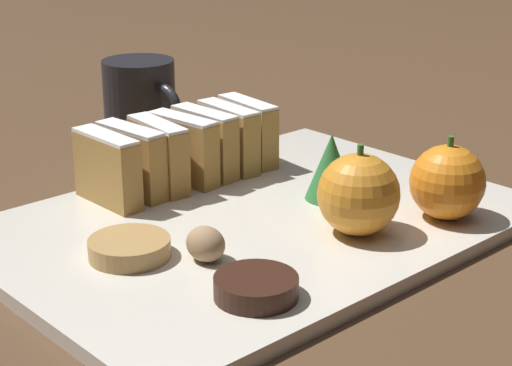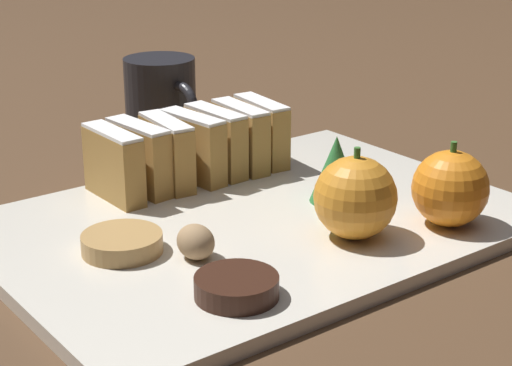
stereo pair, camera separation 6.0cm
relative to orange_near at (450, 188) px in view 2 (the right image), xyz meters
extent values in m
plane|color=#513823|center=(-0.11, -0.11, -0.04)|extent=(6.00, 6.00, 0.00)
cube|color=silver|center=(-0.11, -0.11, -0.04)|extent=(0.31, 0.43, 0.01)
cube|color=#B28442|center=(-0.21, -0.19, 0.00)|extent=(0.07, 0.02, 0.06)
cube|color=white|center=(-0.21, -0.19, 0.03)|extent=(0.07, 0.02, 0.00)
cube|color=#B28442|center=(-0.22, -0.16, 0.00)|extent=(0.07, 0.03, 0.06)
cube|color=white|center=(-0.22, -0.16, 0.03)|extent=(0.07, 0.03, 0.00)
cube|color=#B28442|center=(-0.22, -0.13, 0.00)|extent=(0.07, 0.03, 0.06)
cube|color=white|center=(-0.22, -0.13, 0.03)|extent=(0.07, 0.03, 0.00)
cube|color=#B28442|center=(-0.21, -0.10, 0.00)|extent=(0.08, 0.03, 0.06)
cube|color=white|center=(-0.21, -0.10, 0.03)|extent=(0.07, 0.03, 0.00)
cube|color=#B28442|center=(-0.22, -0.08, 0.00)|extent=(0.07, 0.02, 0.06)
cube|color=white|center=(-0.22, -0.08, 0.03)|extent=(0.07, 0.02, 0.00)
cube|color=#B28442|center=(-0.21, -0.05, 0.00)|extent=(0.07, 0.02, 0.06)
cube|color=white|center=(-0.21, -0.05, 0.03)|extent=(0.07, 0.02, 0.00)
cube|color=#B28442|center=(-0.22, -0.02, 0.00)|extent=(0.07, 0.03, 0.06)
cube|color=white|center=(-0.22, -0.02, 0.03)|extent=(0.07, 0.03, 0.00)
sphere|color=orange|center=(0.00, 0.00, 0.00)|extent=(0.06, 0.06, 0.06)
cylinder|color=#38702D|center=(0.00, 0.00, 0.03)|extent=(0.01, 0.01, 0.01)
sphere|color=orange|center=(-0.03, -0.08, 0.00)|extent=(0.06, 0.06, 0.06)
cylinder|color=#38702D|center=(-0.03, -0.08, 0.04)|extent=(0.01, 0.01, 0.01)
ellipsoid|color=tan|center=(-0.07, -0.20, -0.02)|extent=(0.03, 0.03, 0.03)
cylinder|color=#381E14|center=(0.00, -0.21, -0.02)|extent=(0.06, 0.06, 0.02)
cylinder|color=tan|center=(-0.11, -0.24, -0.02)|extent=(0.06, 0.06, 0.01)
cone|color=#2D7538|center=(-0.09, -0.04, 0.00)|extent=(0.04, 0.04, 0.06)
cylinder|color=#232328|center=(-0.35, -0.06, 0.01)|extent=(0.08, 0.08, 0.10)
torus|color=#232328|center=(-0.31, -0.06, 0.01)|extent=(0.05, 0.01, 0.05)
camera|label=1|loc=(0.37, -0.55, 0.24)|focal=60.00mm
camera|label=2|loc=(0.41, -0.51, 0.24)|focal=60.00mm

